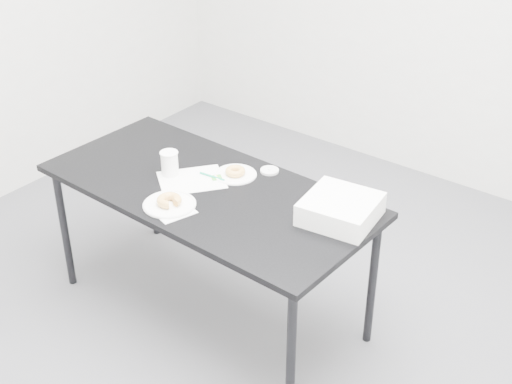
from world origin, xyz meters
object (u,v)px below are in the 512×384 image
Objects in this scene: table at (208,198)px; donut_far at (235,171)px; scorecard at (192,180)px; donut_near at (169,200)px; plate_far at (235,175)px; coffee_cup at (170,163)px; plate_near at (169,204)px; pen at (212,176)px; bakery_box at (341,209)px.

table is 16.80× the size of donut_far.
scorecard is 2.71× the size of donut_near.
coffee_cup is at bearing -143.43° from plate_far.
donut_far is (0.06, 0.40, 0.02)m from plate_near.
pen reaches higher than plate_near.
scorecard is (-0.11, 0.01, 0.06)m from table.
donut_far is 0.79× the size of coffee_cup.
plate_near reaches higher than scorecard.
donut_near is at bearing -95.41° from table.
coffee_cup reaches higher than bakery_box.
plate_far is at bearing 170.17° from bakery_box.
coffee_cup is at bearing -131.94° from scorecard.
bakery_box is at bearing 29.27° from donut_near.
plate_near is 0.77m from bakery_box.
plate_near is 0.02m from donut_near.
donut_near is 0.40m from plate_far.
plate_near reaches higher than table.
coffee_cup reaches higher than donut_far.
plate_far is 2.13× the size of donut_far.
plate_near is at bearing -95.41° from table.
bakery_box is (0.86, 0.16, -0.01)m from coffee_cup.
plate_near is at bearing -158.12° from bakery_box.
coffee_cup is at bearing -143.43° from donut_far.
donut_near is 0.77m from bakery_box.
table is at bearing -99.50° from plate_far.
donut_near is 0.54× the size of plate_far.
donut_near reaches higher than donut_far.
table is 0.24m from donut_near.
donut_near is at bearing -98.31° from plate_far.
plate_near is at bearing -92.92° from pen.
plate_far is 0.02m from donut_far.
scorecard is at bearing 10.54° from coffee_cup.
donut_far reaches higher than plate_near.
donut_near is at bearing -98.31° from donut_far.
coffee_cup is 0.88m from bakery_box.
coffee_cup is at bearing 132.67° from plate_near.
coffee_cup reaches higher than plate_near.
table is 0.25m from coffee_cup.
donut_far is at bearing 0.00° from plate_far.
pen is 0.11m from plate_far.
pen is at bearing 118.41° from table.
pen is at bearing 28.87° from coffee_cup.
bakery_box is at bearing 15.13° from table.
plate_near is at bearing -98.31° from donut_far.
table is 6.82× the size of plate_near.
bakery_box reaches higher than plate_near.
bakery_box reaches higher than pen.
table is 0.12m from pen.
table is at bearing -99.50° from donut_far.
donut_near reaches higher than pen.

